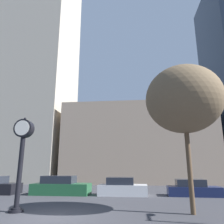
# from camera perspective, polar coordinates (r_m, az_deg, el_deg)

# --- Properties ---
(ground_plane) EXTENTS (200.00, 200.00, 0.00)m
(ground_plane) POSITION_cam_1_polar(r_m,az_deg,el_deg) (11.16, -15.58, -24.99)
(ground_plane) COLOR #38383D
(building_tall_tower) EXTENTS (11.52, 12.00, 39.66)m
(building_tall_tower) POSITION_cam_1_polar(r_m,az_deg,el_deg) (42.04, -18.63, 11.43)
(building_tall_tower) COLOR #BCB29E
(building_tall_tower) RESTS_ON ground_plane
(building_storefront_row) EXTENTS (20.96, 12.00, 10.94)m
(building_storefront_row) POSITION_cam_1_polar(r_m,az_deg,el_deg) (34.42, 6.77, -8.61)
(building_storefront_row) COLOR tan
(building_storefront_row) RESTS_ON ground_plane
(street_clock) EXTENTS (0.99, 0.75, 4.84)m
(street_clock) POSITION_cam_1_polar(r_m,az_deg,el_deg) (12.72, -22.45, -8.96)
(street_clock) COLOR black
(street_clock) RESTS_ON ground_plane
(car_green) EXTENTS (4.73, 1.95, 1.49)m
(car_green) POSITION_cam_1_polar(r_m,az_deg,el_deg) (19.37, -13.26, -18.44)
(car_green) COLOR #236038
(car_green) RESTS_ON ground_plane
(car_white) EXTENTS (3.88, 1.87, 1.39)m
(car_white) POSITION_cam_1_polar(r_m,az_deg,el_deg) (18.45, 2.70, -19.14)
(car_white) COLOR silver
(car_white) RESTS_ON ground_plane
(car_navy) EXTENTS (4.04, 1.95, 1.25)m
(car_navy) POSITION_cam_1_polar(r_m,az_deg,el_deg) (19.12, 20.32, -18.33)
(car_navy) COLOR #19234C
(car_navy) RESTS_ON ground_plane
(bare_tree) EXTENTS (4.05, 4.05, 7.54)m
(bare_tree) POSITION_cam_1_polar(r_m,az_deg,el_deg) (12.35, 18.24, 3.12)
(bare_tree) COLOR brown
(bare_tree) RESTS_ON ground_plane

